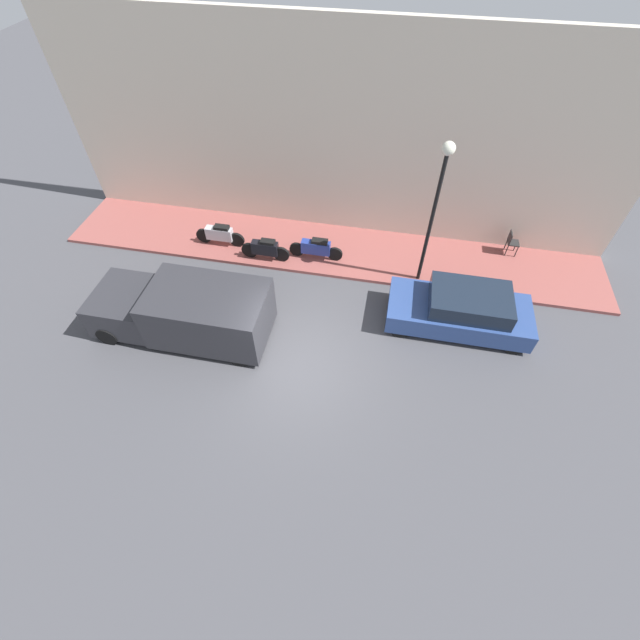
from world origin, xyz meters
The scene contains 10 objects.
ground_plane centered at (0.00, 0.00, 0.00)m, with size 60.00×60.00×0.00m, color #47474C.
sidewalk centered at (5.33, 0.00, 0.06)m, with size 2.87×19.67×0.12m.
building_facade centered at (6.91, 0.00, 3.56)m, with size 0.30×19.67×7.11m.
parked_car centered at (2.54, -4.64, 0.67)m, with size 1.84×4.32×1.40m.
delivery_van centered at (0.68, 3.55, 0.90)m, with size 2.10×5.32×1.76m.
scooter_silver centered at (4.79, 3.98, 0.56)m, with size 0.30×1.85×0.83m.
motorcycle_blue centered at (4.72, 0.34, 0.55)m, with size 0.30×1.93×0.81m.
motorcycle_black centered at (4.31, 2.11, 0.56)m, with size 0.30×1.76×0.84m.
streetlamp centered at (4.33, -3.34, 3.51)m, with size 0.38×0.38×4.88m.
cafe_chair centered at (6.32, -6.49, 0.64)m, with size 0.40×0.40×0.90m.
Camera 1 is at (-6.95, -2.09, 10.36)m, focal length 24.00 mm.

